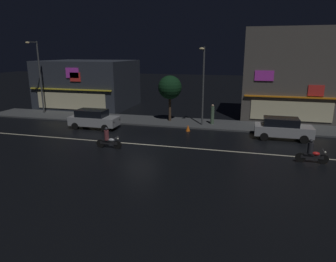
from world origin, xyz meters
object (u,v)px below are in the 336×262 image
at_px(streetlamp_mid, 203,80).
at_px(motorcycle_following, 108,140).
at_px(motorcycle_lead, 312,153).
at_px(parked_car_near_kerb, 94,119).
at_px(traffic_cone, 188,128).
at_px(pedestrian_on_sidewalk, 212,115).
at_px(parked_car_trailing, 283,128).
at_px(streetlamp_west, 38,72).

distance_m(streetlamp_mid, motorcycle_following, 10.26).
bearing_deg(motorcycle_lead, parked_car_near_kerb, -21.34).
relative_size(streetlamp_mid, traffic_cone, 12.52).
relative_size(pedestrian_on_sidewalk, motorcycle_following, 0.96).
distance_m(motorcycle_lead, traffic_cone, 10.44).
height_order(pedestrian_on_sidewalk, parked_car_near_kerb, pedestrian_on_sidewalk).
bearing_deg(streetlamp_mid, motorcycle_lead, -43.65).
height_order(parked_car_trailing, motorcycle_following, parked_car_trailing).
relative_size(streetlamp_west, streetlamp_mid, 1.09).
xyz_separation_m(streetlamp_west, motorcycle_lead, (25.40, -8.67, -3.91)).
bearing_deg(traffic_cone, parked_car_near_kerb, -172.27).
bearing_deg(traffic_cone, motorcycle_lead, -32.92).
height_order(streetlamp_mid, parked_car_near_kerb, streetlamp_mid).
bearing_deg(motorcycle_following, parked_car_trailing, -160.08).
relative_size(streetlamp_mid, parked_car_trailing, 1.60).
bearing_deg(motorcycle_lead, motorcycle_following, -4.50).
bearing_deg(pedestrian_on_sidewalk, traffic_cone, -124.81).
relative_size(streetlamp_west, parked_car_near_kerb, 1.75).
bearing_deg(traffic_cone, motorcycle_following, -126.54).
bearing_deg(parked_car_trailing, motorcycle_following, 24.99).
bearing_deg(motorcycle_following, motorcycle_lead, 176.85).
bearing_deg(motorcycle_following, streetlamp_west, -42.02).
bearing_deg(motorcycle_lead, traffic_cone, -39.34).
relative_size(motorcycle_lead, traffic_cone, 3.45).
bearing_deg(streetlamp_mid, parked_car_near_kerb, -162.28).
bearing_deg(pedestrian_on_sidewalk, streetlamp_west, 177.99).
height_order(parked_car_near_kerb, motorcycle_following, parked_car_near_kerb).
bearing_deg(parked_car_near_kerb, parked_car_trailing, 2.34).
relative_size(streetlamp_mid, parked_car_near_kerb, 1.60).
bearing_deg(streetlamp_west, parked_car_near_kerb, -26.26).
distance_m(parked_car_near_kerb, traffic_cone, 8.38).
xyz_separation_m(streetlamp_west, pedestrian_on_sidewalk, (18.40, -0.39, -3.55)).
bearing_deg(parked_car_near_kerb, pedestrian_on_sidewalk, 20.38).
height_order(streetlamp_west, motorcycle_lead, streetlamp_west).
xyz_separation_m(streetlamp_mid, motorcycle_lead, (7.84, -7.48, -3.58)).
height_order(motorcycle_lead, traffic_cone, motorcycle_lead).
distance_m(streetlamp_mid, traffic_cone, 4.43).
distance_m(streetlamp_west, parked_car_trailing, 24.73).
height_order(pedestrian_on_sidewalk, traffic_cone, pedestrian_on_sidewalk).
bearing_deg(parked_car_near_kerb, streetlamp_mid, 17.72).
relative_size(streetlamp_mid, pedestrian_on_sidewalk, 3.76).
height_order(streetlamp_west, traffic_cone, streetlamp_west).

